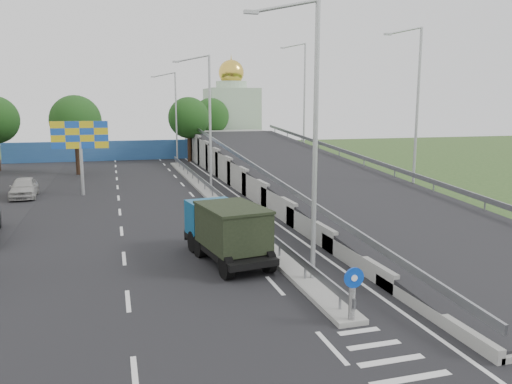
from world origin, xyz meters
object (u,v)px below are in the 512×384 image
object	(u,v)px
dump_truck	(226,229)
parked_car_e	(24,188)
sign_bollard	(353,293)
lamp_post_far	(174,113)
billboard	(80,139)
church	(232,115)
lamp_post_mid	(207,117)
lamp_post_near	(311,129)

from	to	relation	value
dump_truck	parked_car_e	size ratio (longest dim) A/B	1.37
sign_bollard	parked_car_e	xyz separation A→B (m)	(-13.06, 26.01, -0.29)
sign_bollard	dump_truck	distance (m)	7.76
sign_bollard	lamp_post_far	distance (m)	44.08
billboard	sign_bollard	bearing A→B (deg)	-70.79
church	lamp_post_mid	bearing A→B (deg)	-106.22
lamp_post_mid	church	xyz separation A→B (m)	(9.89, 34.00, -0.50)
lamp_post_near	lamp_post_mid	bearing A→B (deg)	90.00
parked_car_e	sign_bollard	bearing A→B (deg)	-65.87
lamp_post_near	lamp_post_mid	world-z (taller)	same
lamp_post_near	billboard	world-z (taller)	lamp_post_near
lamp_post_near	church	xyz separation A→B (m)	(9.89, 54.00, -0.50)
billboard	dump_truck	world-z (taller)	billboard
lamp_post_mid	parked_car_e	bearing A→B (deg)	170.57
billboard	dump_truck	size ratio (longest dim) A/B	0.92
sign_bollard	lamp_post_mid	world-z (taller)	lamp_post_mid
church	parked_car_e	distance (m)	39.56
lamp_post_mid	sign_bollard	bearing A→B (deg)	-90.26
church	billboard	distance (m)	37.23
dump_truck	sign_bollard	bearing A→B (deg)	-82.35
church	billboard	size ratio (longest dim) A/B	2.51
lamp_post_near	billboard	bearing A→B (deg)	112.49
church	dump_truck	xyz separation A→B (m)	(-12.23, -50.40, -3.91)
lamp_post_far	church	size ratio (longest dim) A/B	0.73
lamp_post_near	church	size ratio (longest dim) A/B	0.73
lamp_post_mid	dump_truck	world-z (taller)	lamp_post_mid
lamp_post_near	sign_bollard	bearing A→B (deg)	-91.64
dump_truck	church	bearing A→B (deg)	67.33
sign_bollard	lamp_post_near	size ratio (longest dim) A/B	0.17
billboard	parked_car_e	world-z (taller)	billboard
billboard	lamp_post_far	bearing A→B (deg)	63.16
lamp_post_mid	parked_car_e	distance (m)	14.28
sign_bollard	lamp_post_far	size ratio (longest dim) A/B	0.17
lamp_post_near	lamp_post_mid	distance (m)	20.00
lamp_post_far	dump_truck	world-z (taller)	lamp_post_far
billboard	parked_car_e	size ratio (longest dim) A/B	1.26
parked_car_e	church	bearing A→B (deg)	51.53
lamp_post_mid	church	bearing A→B (deg)	73.78
lamp_post_mid	dump_truck	distance (m)	17.14
church	parked_car_e	xyz separation A→B (m)	(-23.06, -31.81, -4.56)
lamp_post_near	billboard	xyz separation A→B (m)	(-9.11, 22.00, -1.62)
church	billboard	world-z (taller)	church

